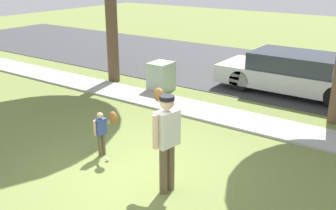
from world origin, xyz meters
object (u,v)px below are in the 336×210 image
at_px(person_adult, 166,132).
at_px(utility_cabinet, 161,77).
at_px(baseball, 107,160).
at_px(person_child, 105,127).
at_px(parked_sedan_silver, 295,73).

xyz_separation_m(person_adult, utility_cabinet, (-3.50, 4.66, -0.64)).
height_order(baseball, utility_cabinet, utility_cabinet).
bearing_deg(baseball, utility_cabinet, 113.24).
bearing_deg(utility_cabinet, person_child, -68.08).
bearing_deg(parked_sedan_silver, person_adult, 90.37).
distance_m(person_child, baseball, 0.66).
relative_size(person_child, utility_cabinet, 1.10).
relative_size(person_adult, baseball, 23.62).
height_order(person_child, baseball, person_child).
bearing_deg(baseball, person_adult, -6.63).
bearing_deg(person_adult, baseball, 3.76).
relative_size(person_child, parked_sedan_silver, 0.22).
height_order(person_adult, baseball, person_adult).
xyz_separation_m(baseball, parked_sedan_silver, (1.54, 6.61, 0.58)).
distance_m(person_adult, person_child, 1.86).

